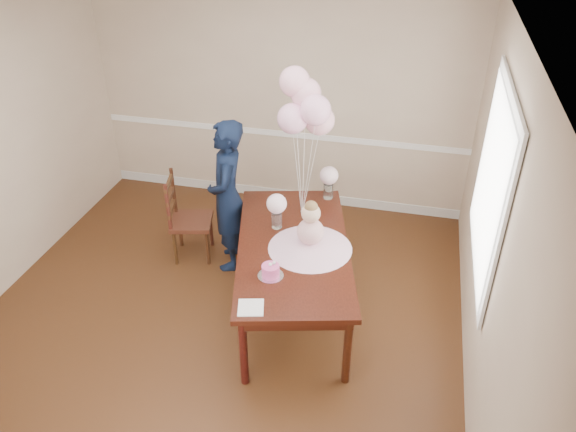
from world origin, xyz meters
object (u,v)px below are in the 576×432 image
Objects in this scene: woman at (228,196)px; birthday_cake at (271,271)px; dining_table_top at (293,247)px; dining_chair_seat at (192,221)px.

birthday_cake is at bearing 20.94° from woman.
dining_table_top is 4.72× the size of dining_chair_seat.
dining_table_top is at bearing 80.36° from birthday_cake.
woman is at bearing 124.70° from birthday_cake.
birthday_cake is 0.35× the size of dining_chair_seat.
dining_table_top reaches higher than dining_chair_seat.
dining_table_top is at bearing 40.89° from woman.
birthday_cake is at bearing -113.96° from dining_table_top.
dining_chair_seat is at bearing 137.05° from birthday_cake.
woman is at bearing -17.73° from dining_chair_seat.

